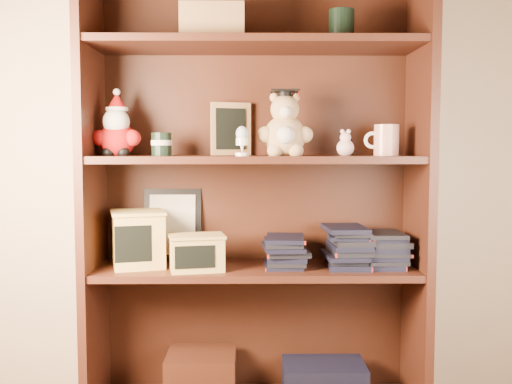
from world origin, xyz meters
TOP-DOWN VIEW (x-y plane):
  - bookcase at (-0.01, 1.36)m, footprint 1.20×0.35m
  - shelf_lower at (-0.01, 1.30)m, footprint 1.14×0.33m
  - shelf_upper at (-0.01, 1.30)m, footprint 1.14×0.33m
  - santa_plush at (-0.50, 1.30)m, footprint 0.17×0.13m
  - teachers_tin at (-0.35, 1.30)m, footprint 0.07×0.07m
  - chalkboard_plaque at (-0.10, 1.42)m, footprint 0.15×0.11m
  - egg_cup at (-0.06, 1.23)m, footprint 0.05×0.05m
  - grad_teddy_bear at (0.09, 1.30)m, footprint 0.20×0.17m
  - pink_figurine at (0.31, 1.30)m, footprint 0.06×0.06m
  - teacher_mug at (0.45, 1.30)m, footprint 0.12×0.09m
  - certificate_frame at (-0.33, 1.44)m, footprint 0.22×0.06m
  - treats_box at (-0.43, 1.30)m, footprint 0.23×0.23m
  - pencils_box at (-0.22, 1.24)m, footprint 0.21×0.17m
  - book_stack_left at (0.09, 1.30)m, footprint 0.14×0.20m
  - book_stack_mid at (0.32, 1.30)m, footprint 0.14×0.20m
  - book_stack_right at (0.46, 1.30)m, footprint 0.14×0.20m

SIDE VIEW (x-z plane):
  - shelf_lower at x=-0.01m, z-range 0.53..0.55m
  - book_stack_left at x=0.09m, z-range 0.55..0.66m
  - book_stack_right at x=0.46m, z-range 0.55..0.68m
  - pencils_box at x=-0.22m, z-range 0.55..0.68m
  - book_stack_mid at x=0.32m, z-range 0.55..0.69m
  - treats_box at x=-0.43m, z-range 0.55..0.75m
  - certificate_frame at x=-0.33m, z-range 0.55..0.82m
  - bookcase at x=-0.01m, z-range -0.02..1.58m
  - shelf_upper at x=-0.01m, z-range 0.93..0.95m
  - pink_figurine at x=0.31m, z-range 0.94..1.04m
  - teachers_tin at x=-0.35m, z-range 0.95..1.03m
  - teacher_mug at x=0.45m, z-range 0.95..1.06m
  - egg_cup at x=-0.06m, z-range 0.95..1.06m
  - santa_plush at x=-0.50m, z-range 0.92..1.16m
  - grad_teddy_bear at x=0.09m, z-range 0.92..1.16m
  - chalkboard_plaque at x=-0.10m, z-range 0.95..1.14m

